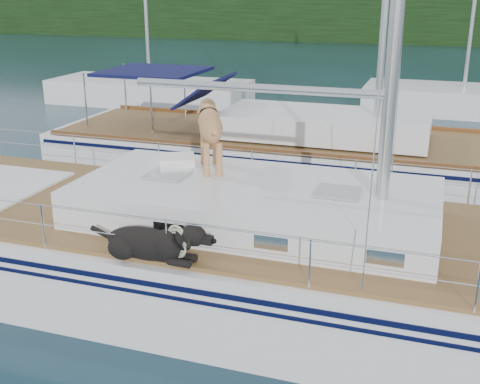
% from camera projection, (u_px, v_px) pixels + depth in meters
% --- Properties ---
extents(ground, '(120.00, 120.00, 0.00)m').
position_uv_depth(ground, '(206.00, 288.00, 9.54)').
color(ground, black).
rests_on(ground, ground).
extents(tree_line, '(90.00, 3.00, 6.00)m').
position_uv_depth(tree_line, '(410.00, 6.00, 48.90)').
color(tree_line, black).
rests_on(tree_line, ground).
extents(shore_bank, '(92.00, 1.00, 1.20)m').
position_uv_depth(shore_bank, '(408.00, 35.00, 50.75)').
color(shore_bank, '#595147').
rests_on(shore_bank, ground).
extents(main_sailboat, '(12.00, 3.81, 14.01)m').
position_uv_depth(main_sailboat, '(211.00, 249.00, 9.29)').
color(main_sailboat, white).
rests_on(main_sailboat, ground).
extents(neighbor_sailboat, '(11.00, 3.50, 13.30)m').
position_uv_depth(neighbor_sailboat, '(279.00, 154.00, 14.74)').
color(neighbor_sailboat, white).
rests_on(neighbor_sailboat, ground).
extents(bg_boat_west, '(8.00, 3.00, 11.65)m').
position_uv_depth(bg_boat_west, '(150.00, 93.00, 24.35)').
color(bg_boat_west, white).
rests_on(bg_boat_west, ground).
extents(bg_boat_center, '(7.20, 3.00, 11.65)m').
position_uv_depth(bg_boat_center, '(463.00, 101.00, 22.52)').
color(bg_boat_center, white).
rests_on(bg_boat_center, ground).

